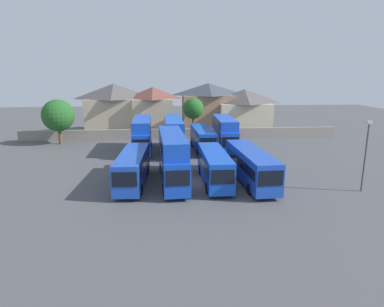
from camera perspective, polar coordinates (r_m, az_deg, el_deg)
ground at (r=52.52m, az=-1.33°, el=1.20°), size 140.00×140.00×0.00m
depot_boundary_wall at (r=58.81m, az=-1.71°, el=3.41°), size 56.00×0.50×1.80m
bus_1 at (r=34.71m, az=-10.15°, el=-2.20°), size 2.93×10.75×3.32m
bus_2 at (r=34.62m, az=-3.37°, el=-0.32°), size 3.02×11.90×5.17m
bus_3 at (r=34.63m, az=3.86°, el=-2.04°), size 2.55×10.17×3.33m
bus_4 at (r=35.41m, az=10.06°, el=-1.78°), size 3.08×12.08×3.43m
bus_5 at (r=49.17m, az=-8.56°, el=3.48°), size 2.81×10.80×4.89m
bus_6 at (r=48.48m, az=-3.17°, el=3.48°), size 2.68×11.85×4.90m
bus_7 at (r=49.39m, az=1.81°, el=2.69°), size 2.89×10.37×3.38m
bus_8 at (r=49.76m, az=5.61°, el=3.69°), size 2.82×10.68×4.90m
house_terrace_left at (r=68.05m, az=-13.16°, el=7.75°), size 11.43×6.53×9.41m
house_terrace_centre at (r=66.86m, az=-6.69°, el=7.62°), size 7.94×7.79×8.76m
house_terrace_right at (r=68.59m, az=2.82°, el=8.13°), size 10.94×7.51×9.45m
house_terrace_far_right at (r=68.30m, az=8.90°, el=7.49°), size 10.80×7.17×8.30m
tree_left_of_lot at (r=57.83m, az=-22.04°, el=6.06°), size 5.15×5.15×7.28m
tree_behind_wall at (r=60.86m, az=0.22°, el=7.73°), size 3.79×3.79×7.01m
lamp_post_lot_edge at (r=35.60m, az=27.71°, el=0.19°), size 0.50×0.24×6.92m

